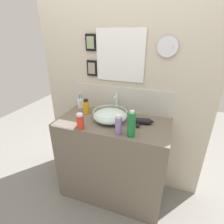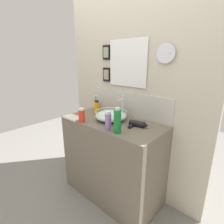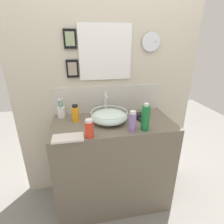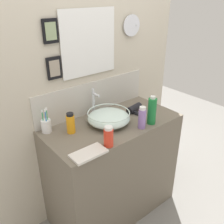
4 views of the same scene
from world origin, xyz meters
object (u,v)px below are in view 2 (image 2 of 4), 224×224
object	(u,v)px
faucet	(122,105)
hair_drier	(138,124)
lotion_bottle	(108,121)
soap_dispenser	(82,115)
glass_bowl_sink	(111,115)
toothbrush_cup	(97,105)
spray_bottle	(97,107)
hand_towel	(73,118)
shampoo_bottle	(117,121)

from	to	relation	value
faucet	hair_drier	xyz separation A→B (m)	(0.32, -0.16, -0.10)
lotion_bottle	soap_dispenser	size ratio (longest dim) A/B	1.19
glass_bowl_sink	hair_drier	distance (m)	0.33
toothbrush_cup	lotion_bottle	world-z (taller)	toothbrush_cup
spray_bottle	hair_drier	bearing A→B (deg)	-3.85
soap_dispenser	lotion_bottle	bearing A→B (deg)	4.91
hair_drier	soap_dispenser	world-z (taller)	soap_dispenser
hair_drier	lotion_bottle	size ratio (longest dim) A/B	1.14
spray_bottle	hand_towel	distance (m)	0.32
glass_bowl_sink	soap_dispenser	size ratio (longest dim) A/B	2.26
soap_dispenser	spray_bottle	xyz separation A→B (m)	(-0.10, 0.32, 0.01)
spray_bottle	hand_towel	xyz separation A→B (m)	(-0.06, -0.31, -0.07)
hair_drier	hand_towel	xyz separation A→B (m)	(-0.68, -0.27, -0.02)
faucet	hand_towel	bearing A→B (deg)	-129.79
faucet	hand_towel	world-z (taller)	faucet
glass_bowl_sink	toothbrush_cup	distance (m)	0.48
soap_dispenser	shampoo_bottle	xyz separation A→B (m)	(0.46, 0.03, 0.04)
faucet	soap_dispenser	world-z (taller)	faucet
glass_bowl_sink	hair_drier	size ratio (longest dim) A/B	1.66
faucet	toothbrush_cup	distance (m)	0.44
faucet	soap_dispenser	size ratio (longest dim) A/B	1.60
toothbrush_cup	lotion_bottle	distance (m)	0.72
soap_dispenser	toothbrush_cup	bearing A→B (deg)	118.63
hair_drier	lotion_bottle	bearing A→B (deg)	-124.91
toothbrush_cup	shampoo_bottle	bearing A→B (deg)	-30.10
toothbrush_cup	faucet	bearing A→B (deg)	-0.54
faucet	hair_drier	size ratio (longest dim) A/B	1.18
toothbrush_cup	shampoo_bottle	xyz separation A→B (m)	(0.70, -0.41, 0.06)
lotion_bottle	faucet	bearing A→B (deg)	110.97
toothbrush_cup	spray_bottle	xyz separation A→B (m)	(0.14, -0.12, 0.02)
lotion_bottle	hand_towel	xyz separation A→B (m)	(-0.52, -0.03, -0.08)
faucet	hair_drier	bearing A→B (deg)	-26.53
shampoo_bottle	hand_towel	bearing A→B (deg)	-177.33
faucet	soap_dispenser	xyz separation A→B (m)	(-0.20, -0.44, -0.06)
faucet	soap_dispenser	bearing A→B (deg)	-114.26
soap_dispenser	hand_towel	bearing A→B (deg)	178.71
glass_bowl_sink	spray_bottle	xyz separation A→B (m)	(-0.30, 0.07, 0.02)
glass_bowl_sink	faucet	xyz separation A→B (m)	(0.00, 0.19, 0.08)
hair_drier	spray_bottle	xyz separation A→B (m)	(-0.62, 0.04, 0.05)
hair_drier	spray_bottle	size ratio (longest dim) A/B	1.26
hand_towel	shampoo_bottle	bearing A→B (deg)	2.67
glass_bowl_sink	shampoo_bottle	world-z (taller)	shampoo_bottle
spray_bottle	shampoo_bottle	bearing A→B (deg)	-26.56
faucet	spray_bottle	bearing A→B (deg)	-158.16
hair_drier	soap_dispenser	distance (m)	0.59
lotion_bottle	shampoo_bottle	xyz separation A→B (m)	(0.11, 0.00, 0.02)
toothbrush_cup	spray_bottle	world-z (taller)	toothbrush_cup
soap_dispenser	hand_towel	size ratio (longest dim) A/B	0.63
hand_towel	lotion_bottle	bearing A→B (deg)	2.95
glass_bowl_sink	spray_bottle	distance (m)	0.31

